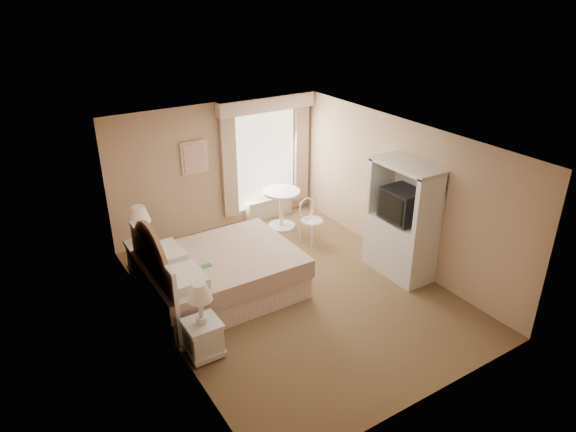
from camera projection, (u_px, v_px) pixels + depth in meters
room at (295, 221)px, 7.67m from camera, size 4.21×5.51×2.51m
window at (267, 155)px, 10.17m from camera, size 2.05×0.22×2.51m
framed_art at (195, 157)px, 9.40m from camera, size 0.52×0.04×0.62m
bed at (215, 274)px, 7.93m from camera, size 2.30×1.81×1.60m
nightstand_near at (203, 329)px, 6.66m from camera, size 0.45×0.45×1.09m
nightstand_far at (144, 250)px, 8.47m from camera, size 0.51×0.51×1.23m
round_table at (281, 203)px, 10.09m from camera, size 0.73×0.73×0.78m
cafe_chair at (310, 217)px, 9.57m from camera, size 0.48×0.48×0.85m
armoire at (401, 229)px, 8.42m from camera, size 0.58×1.17×1.94m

